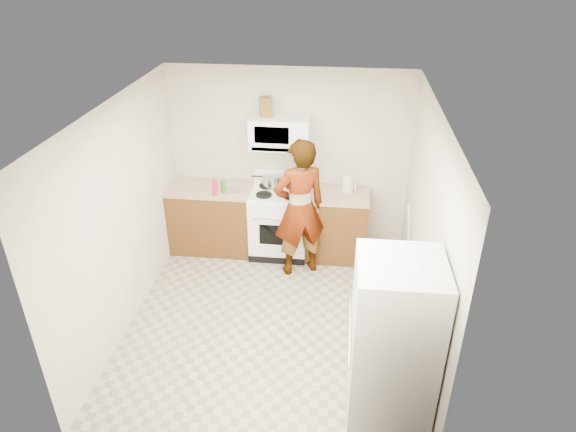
# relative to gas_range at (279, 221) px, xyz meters

# --- Properties ---
(floor) EXTENTS (3.60, 3.60, 0.00)m
(floor) POSITION_rel_gas_range_xyz_m (0.10, -1.48, -0.49)
(floor) COLOR gray
(floor) RESTS_ON ground
(back_wall) EXTENTS (3.20, 0.02, 2.50)m
(back_wall) POSITION_rel_gas_range_xyz_m (0.10, 0.31, 0.76)
(back_wall) COLOR beige
(back_wall) RESTS_ON floor
(right_wall) EXTENTS (0.02, 3.60, 2.50)m
(right_wall) POSITION_rel_gas_range_xyz_m (1.69, -1.48, 0.76)
(right_wall) COLOR beige
(right_wall) RESTS_ON floor
(cabinet_left) EXTENTS (1.12, 0.62, 0.90)m
(cabinet_left) POSITION_rel_gas_range_xyz_m (-0.94, 0.01, -0.04)
(cabinet_left) COLOR #563C14
(cabinet_left) RESTS_ON floor
(counter_left) EXTENTS (1.14, 0.64, 0.03)m
(counter_left) POSITION_rel_gas_range_xyz_m (-0.94, 0.01, 0.43)
(counter_left) COLOR tan
(counter_left) RESTS_ON cabinet_left
(cabinet_right) EXTENTS (0.80, 0.62, 0.90)m
(cabinet_right) POSITION_rel_gas_range_xyz_m (0.78, 0.01, -0.04)
(cabinet_right) COLOR #563C14
(cabinet_right) RESTS_ON floor
(counter_right) EXTENTS (0.82, 0.64, 0.03)m
(counter_right) POSITION_rel_gas_range_xyz_m (0.78, 0.01, 0.43)
(counter_right) COLOR tan
(counter_right) RESTS_ON cabinet_right
(gas_range) EXTENTS (0.76, 0.65, 1.13)m
(gas_range) POSITION_rel_gas_range_xyz_m (0.00, 0.00, 0.00)
(gas_range) COLOR white
(gas_range) RESTS_ON floor
(microwave) EXTENTS (0.76, 0.38, 0.40)m
(microwave) POSITION_rel_gas_range_xyz_m (0.00, 0.13, 1.21)
(microwave) COLOR white
(microwave) RESTS_ON back_wall
(person) EXTENTS (0.79, 0.68, 1.84)m
(person) POSITION_rel_gas_range_xyz_m (0.31, -0.44, 0.43)
(person) COLOR tan
(person) RESTS_ON floor
(fridge) EXTENTS (0.71, 0.71, 1.70)m
(fridge) POSITION_rel_gas_range_xyz_m (1.32, -2.72, 0.36)
(fridge) COLOR silver
(fridge) RESTS_ON floor
(kettle) EXTENTS (0.19, 0.19, 0.18)m
(kettle) POSITION_rel_gas_range_xyz_m (0.90, 0.12, 0.54)
(kettle) COLOR silver
(kettle) RESTS_ON counter_right
(jug) EXTENTS (0.18, 0.18, 0.24)m
(jug) POSITION_rel_gas_range_xyz_m (-0.18, 0.17, 1.53)
(jug) COLOR brown
(jug) RESTS_ON microwave
(saucepan) EXTENTS (0.25, 0.25, 0.14)m
(saucepan) POSITION_rel_gas_range_xyz_m (-0.12, 0.15, 0.54)
(saucepan) COLOR #BCBBC0
(saucepan) RESTS_ON gas_range
(tray) EXTENTS (0.26, 0.17, 0.05)m
(tray) POSITION_rel_gas_range_xyz_m (0.19, -0.10, 0.47)
(tray) COLOR white
(tray) RESTS_ON gas_range
(bottle_spray) EXTENTS (0.08, 0.08, 0.21)m
(bottle_spray) POSITION_rel_gas_range_xyz_m (-0.81, -0.20, 0.55)
(bottle_spray) COLOR red
(bottle_spray) RESTS_ON counter_left
(bottle_hot_sauce) EXTENTS (0.06, 0.06, 0.15)m
(bottle_hot_sauce) POSITION_rel_gas_range_xyz_m (-0.74, -0.06, 0.52)
(bottle_hot_sauce) COLOR orange
(bottle_hot_sauce) RESTS_ON counter_left
(bottle_green_cap) EXTENTS (0.07, 0.07, 0.18)m
(bottle_green_cap) POSITION_rel_gas_range_xyz_m (-0.72, -0.13, 0.54)
(bottle_green_cap) COLOR #198117
(bottle_green_cap) RESTS_ON counter_left
(pot_lid) EXTENTS (0.29, 0.29, 0.01)m
(pot_lid) POSITION_rel_gas_range_xyz_m (-0.62, -0.04, 0.46)
(pot_lid) COLOR silver
(pot_lid) RESTS_ON counter_left
(broom) EXTENTS (0.18, 0.20, 1.16)m
(broom) POSITION_rel_gas_range_xyz_m (1.69, -0.54, 0.10)
(broom) COLOR silver
(broom) RESTS_ON floor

